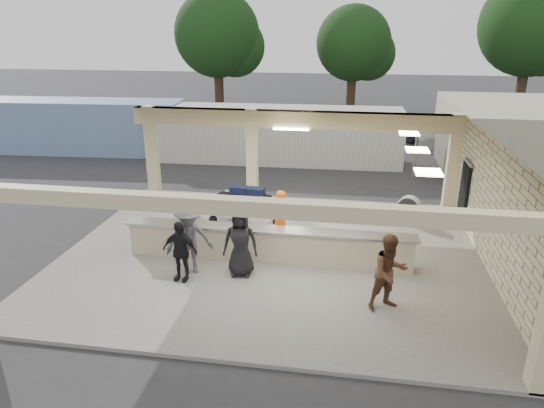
% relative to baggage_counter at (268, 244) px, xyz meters
% --- Properties ---
extents(ground, '(120.00, 120.00, 0.00)m').
position_rel_baggage_counter_xyz_m(ground, '(0.00, 0.50, -0.59)').
color(ground, '#2C2C2F').
rests_on(ground, ground).
extents(pavilion, '(12.01, 10.00, 3.55)m').
position_rel_baggage_counter_xyz_m(pavilion, '(0.21, 1.16, 0.76)').
color(pavilion, slate).
rests_on(pavilion, ground).
extents(baggage_counter, '(8.20, 0.58, 0.98)m').
position_rel_baggage_counter_xyz_m(baggage_counter, '(0.00, 0.00, 0.00)').
color(baggage_counter, '#BDB08D').
rests_on(baggage_counter, pavilion).
extents(luggage_cart, '(2.66, 2.07, 1.36)m').
position_rel_baggage_counter_xyz_m(luggage_cart, '(-1.20, 2.39, 0.26)').
color(luggage_cart, silver).
rests_on(luggage_cart, pavilion).
extents(drum_fan, '(0.86, 0.58, 0.91)m').
position_rel_baggage_counter_xyz_m(drum_fan, '(4.24, 3.68, -0.00)').
color(drum_fan, silver).
rests_on(drum_fan, pavilion).
extents(baggage_handler, '(0.53, 0.68, 1.64)m').
position_rel_baggage_counter_xyz_m(baggage_handler, '(0.12, 1.40, 0.33)').
color(baggage_handler, '#FF650D').
rests_on(baggage_handler, pavilion).
extents(passenger_a, '(0.99, 0.76, 1.86)m').
position_rel_baggage_counter_xyz_m(passenger_a, '(3.20, -1.99, 0.44)').
color(passenger_a, brown).
rests_on(passenger_a, pavilion).
extents(passenger_b, '(1.00, 0.47, 1.64)m').
position_rel_baggage_counter_xyz_m(passenger_b, '(-2.05, -1.46, 0.33)').
color(passenger_b, black).
rests_on(passenger_b, pavilion).
extents(passenger_c, '(1.31, 0.93, 1.93)m').
position_rel_baggage_counter_xyz_m(passenger_c, '(-1.93, -1.02, 0.48)').
color(passenger_c, '#4B4A4F').
rests_on(passenger_c, pavilion).
extents(passenger_d, '(0.95, 0.45, 1.89)m').
position_rel_baggage_counter_xyz_m(passenger_d, '(-0.57, -0.94, 0.46)').
color(passenger_d, black).
rests_on(passenger_d, pavilion).
extents(car_white_a, '(5.60, 3.80, 1.46)m').
position_rel_baggage_counter_xyz_m(car_white_a, '(8.49, 14.37, 0.14)').
color(car_white_a, white).
rests_on(car_white_a, ground).
extents(car_dark, '(4.60, 3.01, 1.45)m').
position_rel_baggage_counter_xyz_m(car_dark, '(6.96, 16.37, 0.14)').
color(car_dark, black).
rests_on(car_dark, ground).
extents(container_white, '(12.35, 2.73, 2.66)m').
position_rel_baggage_counter_xyz_m(container_white, '(-1.54, 11.17, 0.75)').
color(container_white, silver).
rests_on(container_white, ground).
extents(container_blue, '(10.67, 3.19, 2.74)m').
position_rel_baggage_counter_xyz_m(container_blue, '(-11.89, 11.49, 0.78)').
color(container_blue, '#6A85AA').
rests_on(container_blue, ground).
extents(tree_left, '(6.60, 6.30, 9.00)m').
position_rel_baggage_counter_xyz_m(tree_left, '(-7.68, 24.66, 5.00)').
color(tree_left, '#382619').
rests_on(tree_left, ground).
extents(tree_mid, '(6.00, 5.60, 8.00)m').
position_rel_baggage_counter_xyz_m(tree_mid, '(2.32, 26.66, 4.38)').
color(tree_mid, '#382619').
rests_on(tree_mid, ground).
extents(tree_right, '(7.20, 7.00, 10.00)m').
position_rel_baggage_counter_xyz_m(tree_right, '(14.32, 25.66, 5.63)').
color(tree_right, '#382619').
rests_on(tree_right, ground).
extents(adjacent_building, '(6.00, 8.00, 3.20)m').
position_rel_baggage_counter_xyz_m(adjacent_building, '(9.50, 10.50, 1.01)').
color(adjacent_building, '#B2AC8D').
rests_on(adjacent_building, ground).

